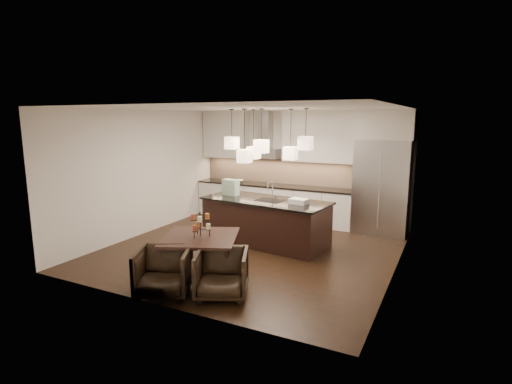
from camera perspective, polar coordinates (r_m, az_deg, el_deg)
The scene contains 37 objects.
floor at distance 8.15m, azimuth -0.64°, elevation -8.28°, with size 5.50×5.50×0.02m, color black.
ceiling at distance 7.72m, azimuth -0.68°, elevation 11.96°, with size 5.50×5.50×0.02m, color white.
wall_back at distance 10.32m, azimuth 6.38°, elevation 3.69°, with size 5.50×0.02×2.80m, color silver.
wall_front at distance 5.54m, azimuth -13.82°, elevation -2.46°, with size 5.50×0.02×2.80m, color silver.
wall_left at distance 9.38m, azimuth -15.84°, elevation 2.68°, with size 0.02×5.50×2.80m, color silver.
wall_right at distance 7.01m, azimuth 19.85°, elevation -0.10°, with size 0.02×5.50×2.80m, color silver.
refrigerator at distance 9.48m, azimuth 17.53°, elevation 0.67°, with size 1.20×0.72×2.15m, color #B7B7BA.
fridge_panel at distance 9.35m, azimuth 18.00°, elevation 9.15°, with size 1.26×0.72×0.65m, color silver.
lower_cabinets at distance 10.41m, azimuth 2.41°, elevation -1.55°, with size 4.21×0.62×0.88m, color silver.
countertop at distance 10.32m, azimuth 2.43°, elevation 0.94°, with size 4.21×0.66×0.04m, color black.
backsplash at distance 10.54m, azimuth 3.12°, elevation 2.98°, with size 4.21×0.02×0.63m, color tan.
upper_cab_left at distance 10.99m, azimuth -4.33°, elevation 8.20°, with size 1.25×0.35×1.25m, color silver.
upper_cab_right at distance 9.90m, azimuth 9.12°, elevation 7.84°, with size 1.86×0.35×1.25m, color silver.
hood_canopy at distance 10.39m, azimuth 1.06°, elevation 5.57°, with size 0.90×0.52×0.24m, color #B7B7BA.
hood_chimney at distance 10.45m, azimuth 1.34°, elevation 8.90°, with size 0.30×0.28×0.96m, color #B7B7BA.
fruit_bowl at distance 10.71m, azimuth -2.54°, elevation 1.57°, with size 0.26×0.26×0.06m, color silver.
island_body at distance 8.41m, azimuth 1.37°, elevation -4.39°, with size 2.57×1.03×0.91m, color black.
island_top at distance 8.30m, azimuth 1.38°, elevation -1.23°, with size 2.66×1.11×0.04m, color black.
faucet at distance 8.29m, azimuth 2.37°, elevation 0.27°, with size 0.10×0.25×0.39m, color silver, non-canonical shape.
tote_bag at distance 8.75m, azimuth -3.63°, elevation 0.68°, with size 0.35×0.19×0.35m, color #2A6B39.
food_container at distance 7.92m, azimuth 6.13°, elevation -1.33°, with size 0.35×0.25×0.10m, color silver.
dining_table at distance 6.77m, azimuth -7.86°, elevation -9.13°, with size 1.17×1.17×0.70m, color black, non-canonical shape.
candelabra at distance 6.60m, azimuth -7.98°, elevation -4.55°, with size 0.34×0.34×0.41m, color black, non-canonical shape.
candle_a at distance 6.58m, azimuth -6.84°, elevation -4.92°, with size 0.07×0.07×0.09m, color #F5F1B3.
candle_b at distance 6.73m, azimuth -8.33°, elevation -4.62°, with size 0.07×0.07×0.09m, color #BF632E.
candle_c at distance 6.52m, azimuth -8.74°, elevation -5.13°, with size 0.07×0.07×0.09m, color #A0412D.
candle_d at distance 6.63m, azimuth -6.98°, elevation -3.47°, with size 0.07×0.07×0.09m, color #BF632E.
candle_e at distance 6.62m, azimuth -9.01°, elevation -3.56°, with size 0.07×0.07×0.09m, color #A0412D.
candle_f at distance 6.45m, azimuth -8.06°, elevation -3.89°, with size 0.07×0.07×0.09m, color #F5F1B3.
armchair_left at distance 6.22m, azimuth -13.06°, elevation -11.02°, with size 0.77×0.79×0.72m, color black.
armchair_right at distance 6.04m, azimuth -4.92°, elevation -11.54°, with size 0.75×0.77×0.70m, color black.
pendant_a at distance 8.58m, azimuth -3.46°, elevation 7.01°, with size 0.24×0.24×0.26m, color beige.
pendant_b at distance 8.65m, azimuth -0.34°, elevation 5.64°, with size 0.24×0.24×0.26m, color beige.
pendant_c at distance 7.96m, azimuth 0.76°, elevation 6.53°, with size 0.24×0.24×0.26m, color beige.
pendant_d at distance 8.16m, azimuth 4.94°, elevation 5.52°, with size 0.24×0.24×0.26m, color beige.
pendant_e at distance 7.75m, azimuth 7.09°, elevation 6.92°, with size 0.24×0.24×0.26m, color beige.
pendant_f at distance 7.98m, azimuth -1.63°, elevation 5.13°, with size 0.24×0.24×0.26m, color beige.
Camera 1 is at (3.53, -6.86, 2.62)m, focal length 28.00 mm.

